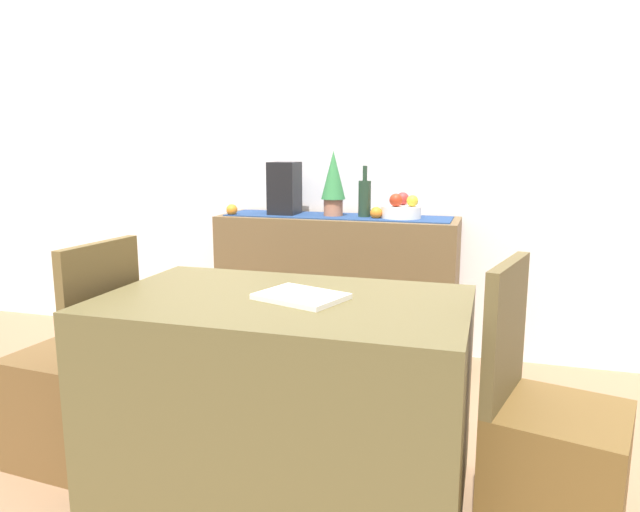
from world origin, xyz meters
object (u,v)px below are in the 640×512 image
Objects in this scene: wine_bottle at (365,198)px; chair_near_window at (76,396)px; chair_by_corner at (551,463)px; coffee_maker at (285,189)px; dining_table at (285,399)px; potted_plant at (333,181)px; open_book at (301,296)px; sideboard_console at (337,288)px; fruit_bowl at (401,212)px.

wine_bottle reaches higher than chair_near_window.
chair_near_window and chair_by_corner have the same top height.
coffee_maker is (-0.48, 0.00, 0.04)m from wine_bottle.
wine_bottle is 0.33× the size of chair_by_corner.
chair_near_window is at bearing -179.91° from dining_table.
potted_plant reaches higher than open_book.
potted_plant is 1.76m from chair_near_window.
chair_near_window is 1.78m from chair_by_corner.
sideboard_console is at bearing 119.00° from open_book.
fruit_bowl reaches higher than chair_near_window.
fruit_bowl is 0.25× the size of chair_near_window.
potted_plant is (-0.18, 0.00, 0.09)m from wine_bottle.
chair_near_window is at bearing -116.29° from sideboard_console.
chair_by_corner is (1.10, -1.42, -0.79)m from potted_plant.
chair_near_window is 1.00× the size of chair_by_corner.
fruit_bowl is 0.76× the size of wine_bottle.
chair_by_corner is at bearing -52.05° from potted_plant.
chair_near_window is (-0.38, -1.42, -0.74)m from coffee_maker.
wine_bottle is at bearing 0.00° from sideboard_console.
potted_plant is 0.42× the size of chair_near_window.
potted_plant is at bearing 98.53° from dining_table.
fruit_bowl is 0.25× the size of chair_by_corner.
chair_near_window reaches higher than sideboard_console.
chair_near_window reaches higher than open_book.
chair_near_window is (-0.86, -1.42, -0.70)m from wine_bottle.
dining_table is at bearing -97.27° from fruit_bowl.
sideboard_console is at bearing 63.71° from chair_near_window.
fruit_bowl is 0.71× the size of coffee_maker.
coffee_maker is at bearing 180.00° from sideboard_console.
chair_by_corner is (0.92, -1.42, -0.70)m from wine_bottle.
open_book is at bearing 1.56° from dining_table.
fruit_bowl is 0.59× the size of potted_plant.
wine_bottle is 0.21m from potted_plant.
wine_bottle is 1.54m from dining_table.
sideboard_console is at bearing 180.00° from fruit_bowl.
sideboard_console is at bearing 127.33° from chair_by_corner.
sideboard_console reaches higher than open_book.
dining_table is at bearing 0.09° from chair_near_window.
chair_near_window is at bearing -121.23° from wine_bottle.
sideboard_console is 0.56m from wine_bottle.
fruit_bowl is 0.43m from potted_plant.
fruit_bowl is 1.43m from open_book.
fruit_bowl reaches higher than chair_by_corner.
chair_near_window is (-0.89, -0.00, -0.10)m from dining_table.
chair_by_corner reaches higher than open_book.
wine_bottle is 1.83m from chair_by_corner.
open_book is (0.28, -1.42, -0.31)m from potted_plant.
fruit_bowl is at bearing 116.63° from chair_by_corner.
dining_table is at bearing -81.47° from potted_plant.
coffee_maker is at bearing 180.00° from fruit_bowl.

